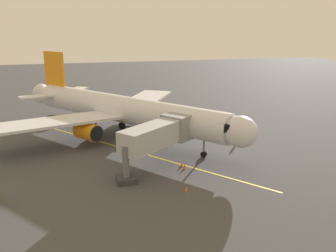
# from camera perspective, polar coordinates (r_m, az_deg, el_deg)

# --- Properties ---
(ground_plane) EXTENTS (220.00, 220.00, 0.00)m
(ground_plane) POSITION_cam_1_polar(r_m,az_deg,el_deg) (51.18, -6.41, -1.88)
(ground_plane) COLOR #424244
(apron_lead_in_line) EXTENTS (24.79, 31.69, 0.01)m
(apron_lead_in_line) POSITION_cam_1_polar(r_m,az_deg,el_deg) (46.05, -6.04, -3.91)
(apron_lead_in_line) COLOR yellow
(apron_lead_in_line) RESTS_ON ground
(airplane) EXTENTS (31.77, 34.32, 11.50)m
(airplane) POSITION_cam_1_polar(r_m,az_deg,el_deg) (50.82, -7.45, 2.64)
(airplane) COLOR silver
(airplane) RESTS_ON ground
(jet_bridge) EXTENTS (10.19, 8.68, 5.40)m
(jet_bridge) POSITION_cam_1_polar(r_m,az_deg,el_deg) (39.74, -1.26, -1.35)
(jet_bridge) COLOR #B7B7BC
(jet_bridge) RESTS_ON ground
(ground_crew_marshaller) EXTENTS (0.47, 0.44, 1.71)m
(ground_crew_marshaller) POSITION_cam_1_polar(r_m,az_deg,el_deg) (50.55, 11.42, -1.28)
(ground_crew_marshaller) COLOR #23232D
(ground_crew_marshaller) RESTS_ON ground
(tug_near_nose) EXTENTS (2.60, 2.73, 1.50)m
(tug_near_nose) POSITION_cam_1_polar(r_m,az_deg,el_deg) (60.24, -18.03, 0.84)
(tug_near_nose) COLOR #9E9EA3
(tug_near_nose) RESTS_ON ground
(safety_cone_nose_left) EXTENTS (0.32, 0.32, 0.55)m
(safety_cone_nose_left) POSITION_cam_1_polar(r_m,az_deg,el_deg) (34.99, 2.95, -10.00)
(safety_cone_nose_left) COLOR #F2590F
(safety_cone_nose_left) RESTS_ON ground
(safety_cone_nose_right) EXTENTS (0.32, 0.32, 0.55)m
(safety_cone_nose_right) POSITION_cam_1_polar(r_m,az_deg,el_deg) (40.05, 2.69, -6.53)
(safety_cone_nose_right) COLOR #F2590F
(safety_cone_nose_right) RESTS_ON ground
(safety_cone_wing_port) EXTENTS (0.32, 0.32, 0.55)m
(safety_cone_wing_port) POSITION_cam_1_polar(r_m,az_deg,el_deg) (40.69, 2.22, -6.15)
(safety_cone_wing_port) COLOR #F2590F
(safety_cone_wing_port) RESTS_ON ground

